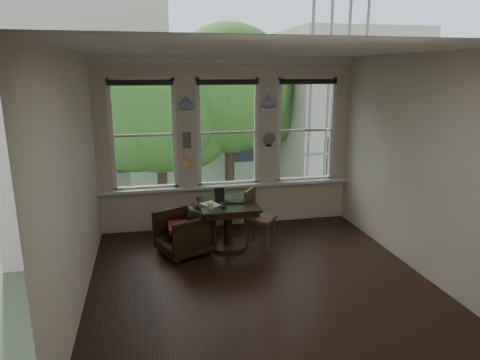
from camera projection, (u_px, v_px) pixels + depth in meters
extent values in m
plane|color=black|center=(259.00, 279.00, 5.84)|extent=(4.50, 4.50, 0.00)
plane|color=silver|center=(262.00, 50.00, 5.09)|extent=(4.50, 4.50, 0.00)
plane|color=beige|center=(228.00, 144.00, 7.59)|extent=(4.50, 0.00, 4.50)
plane|color=beige|center=(335.00, 237.00, 3.33)|extent=(4.50, 0.00, 4.50)
plane|color=beige|center=(75.00, 182.00, 4.99)|extent=(0.00, 4.50, 4.50)
plane|color=beige|center=(417.00, 164.00, 5.93)|extent=(0.00, 4.50, 4.50)
cube|color=white|center=(186.00, 111.00, 7.20)|extent=(0.26, 0.16, 0.03)
cube|color=white|center=(269.00, 109.00, 7.50)|extent=(0.26, 0.16, 0.03)
cube|color=#59544F|center=(187.00, 140.00, 7.35)|extent=(0.14, 0.06, 0.28)
imported|color=white|center=(186.00, 103.00, 7.16)|extent=(0.24, 0.24, 0.25)
imported|color=white|center=(269.00, 101.00, 7.46)|extent=(0.24, 0.24, 0.25)
imported|color=black|center=(184.00, 233.00, 6.56)|extent=(0.97, 0.96, 0.68)
cube|color=maroon|center=(183.00, 226.00, 6.53)|extent=(0.45, 0.45, 0.06)
imported|color=black|center=(234.00, 203.00, 6.65)|extent=(0.41, 0.31, 0.03)
imported|color=white|center=(211.00, 206.00, 6.37)|extent=(0.11, 0.11, 0.10)
imported|color=white|center=(224.00, 205.00, 6.44)|extent=(0.15, 0.15, 0.10)
cube|color=black|center=(219.00, 195.00, 6.75)|extent=(0.16, 0.08, 0.22)
cube|color=silver|center=(211.00, 204.00, 6.62)|extent=(0.33, 0.37, 0.00)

